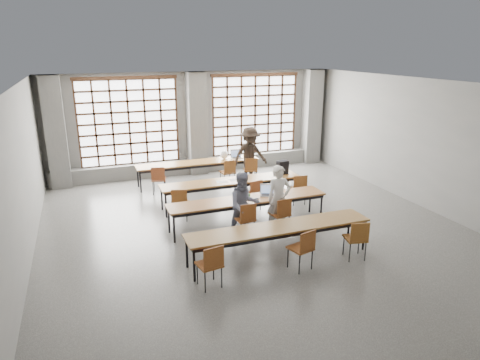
# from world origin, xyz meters

# --- Properties ---
(floor) EXTENTS (11.00, 11.00, 0.00)m
(floor) POSITION_xyz_m (0.00, 0.00, 0.00)
(floor) COLOR #494947
(floor) RESTS_ON ground
(ceiling) EXTENTS (11.00, 11.00, 0.00)m
(ceiling) POSITION_xyz_m (0.00, 0.00, 3.50)
(ceiling) COLOR silver
(ceiling) RESTS_ON floor
(wall_back) EXTENTS (10.00, 0.00, 10.00)m
(wall_back) POSITION_xyz_m (0.00, 5.50, 1.75)
(wall_back) COLOR slate
(wall_back) RESTS_ON floor
(wall_front) EXTENTS (10.00, 0.00, 10.00)m
(wall_front) POSITION_xyz_m (0.00, -5.50, 1.75)
(wall_front) COLOR slate
(wall_front) RESTS_ON floor
(wall_left) EXTENTS (0.00, 11.00, 11.00)m
(wall_left) POSITION_xyz_m (-5.00, 0.00, 1.75)
(wall_left) COLOR slate
(wall_left) RESTS_ON floor
(wall_right) EXTENTS (0.00, 11.00, 11.00)m
(wall_right) POSITION_xyz_m (5.00, 0.00, 1.75)
(wall_right) COLOR slate
(wall_right) RESTS_ON floor
(column_left) EXTENTS (0.60, 0.55, 3.50)m
(column_left) POSITION_xyz_m (-4.50, 5.22, 1.75)
(column_left) COLOR #595956
(column_left) RESTS_ON floor
(column_mid) EXTENTS (0.60, 0.55, 3.50)m
(column_mid) POSITION_xyz_m (0.00, 5.22, 1.75)
(column_mid) COLOR #595956
(column_mid) RESTS_ON floor
(column_right) EXTENTS (0.60, 0.55, 3.50)m
(column_right) POSITION_xyz_m (4.50, 5.22, 1.75)
(column_right) COLOR #595956
(column_right) RESTS_ON floor
(window_left) EXTENTS (3.32, 0.12, 3.00)m
(window_left) POSITION_xyz_m (-2.25, 5.42, 1.90)
(window_left) COLOR white
(window_left) RESTS_ON wall_back
(window_right) EXTENTS (3.32, 0.12, 3.00)m
(window_right) POSITION_xyz_m (2.25, 5.42, 1.90)
(window_right) COLOR white
(window_right) RESTS_ON wall_back
(sill_ledge) EXTENTS (9.80, 0.35, 0.50)m
(sill_ledge) POSITION_xyz_m (0.00, 5.30, 0.25)
(sill_ledge) COLOR #595956
(sill_ledge) RESTS_ON floor
(desk_row_a) EXTENTS (4.00, 0.70, 0.73)m
(desk_row_a) POSITION_xyz_m (-0.30, 4.02, 0.66)
(desk_row_a) COLOR brown
(desk_row_a) RESTS_ON floor
(desk_row_b) EXTENTS (4.00, 0.70, 0.73)m
(desk_row_b) POSITION_xyz_m (0.04, 1.76, 0.66)
(desk_row_b) COLOR brown
(desk_row_b) RESTS_ON floor
(desk_row_c) EXTENTS (4.00, 0.70, 0.73)m
(desk_row_c) POSITION_xyz_m (-0.09, 0.19, 0.66)
(desk_row_c) COLOR brown
(desk_row_c) RESTS_ON floor
(desk_row_d) EXTENTS (4.00, 0.70, 0.73)m
(desk_row_d) POSITION_xyz_m (-0.09, -1.62, 0.66)
(desk_row_d) COLOR brown
(desk_row_d) RESTS_ON floor
(chair_back_left) EXTENTS (0.51, 0.51, 0.88)m
(chair_back_left) POSITION_xyz_m (-1.72, 3.40, 0.54)
(chair_back_left) COLOR maroon
(chair_back_left) RESTS_ON floor
(chair_back_mid) EXTENTS (0.46, 0.47, 0.88)m
(chair_back_mid) POSITION_xyz_m (0.51, 3.39, 0.54)
(chair_back_mid) COLOR brown
(chair_back_mid) RESTS_ON floor
(chair_back_right) EXTENTS (0.50, 0.51, 0.88)m
(chair_back_right) POSITION_xyz_m (1.28, 3.40, 0.54)
(chair_back_right) COLOR brown
(chair_back_right) RESTS_ON floor
(chair_mid_left) EXTENTS (0.52, 0.53, 0.88)m
(chair_mid_left) POSITION_xyz_m (-1.59, 1.14, 0.54)
(chair_mid_left) COLOR brown
(chair_mid_left) RESTS_ON floor
(chair_mid_centre) EXTENTS (0.51, 0.51, 0.88)m
(chair_mid_centre) POSITION_xyz_m (0.46, 1.14, 0.54)
(chair_mid_centre) COLOR maroon
(chair_mid_centre) RESTS_ON floor
(chair_mid_right) EXTENTS (0.47, 0.47, 0.88)m
(chair_mid_right) POSITION_xyz_m (1.83, 1.13, 0.54)
(chair_mid_right) COLOR brown
(chair_mid_right) RESTS_ON floor
(chair_front_left) EXTENTS (0.45, 0.45, 0.88)m
(chair_front_left) POSITION_xyz_m (-0.38, -0.44, 0.54)
(chair_front_left) COLOR brown
(chair_front_left) RESTS_ON floor
(chair_front_right) EXTENTS (0.48, 0.48, 0.88)m
(chair_front_right) POSITION_xyz_m (0.52, -0.43, 0.54)
(chair_front_right) COLOR maroon
(chair_front_right) RESTS_ON floor
(chair_near_left) EXTENTS (0.48, 0.49, 0.88)m
(chair_near_left) POSITION_xyz_m (-1.78, -2.25, 0.54)
(chair_near_left) COLOR brown
(chair_near_left) RESTS_ON floor
(chair_near_mid) EXTENTS (0.51, 0.52, 0.88)m
(chair_near_mid) POSITION_xyz_m (0.13, -2.24, 0.54)
(chair_near_mid) COLOR brown
(chair_near_mid) RESTS_ON floor
(chair_near_right) EXTENTS (0.50, 0.50, 0.88)m
(chair_near_right) POSITION_xyz_m (1.39, -2.25, 0.54)
(chair_near_right) COLOR brown
(chair_near_right) RESTS_ON floor
(student_male) EXTENTS (0.61, 0.41, 1.64)m
(student_male) POSITION_xyz_m (0.51, -0.31, 0.82)
(student_male) COLOR silver
(student_male) RESTS_ON floor
(student_female) EXTENTS (0.81, 0.65, 1.56)m
(student_female) POSITION_xyz_m (-0.39, -0.31, 0.78)
(student_female) COLOR navy
(student_female) RESTS_ON floor
(student_back) EXTENTS (1.23, 0.76, 1.84)m
(student_back) POSITION_xyz_m (1.30, 3.52, 0.92)
(student_back) COLOR black
(student_back) RESTS_ON floor
(laptop_front) EXTENTS (0.44, 0.41, 0.26)m
(laptop_front) POSITION_xyz_m (0.48, 0.30, 0.79)
(laptop_front) COLOR #AAA9AE
(laptop_front) RESTS_ON desk_row_c
(laptop_back) EXTENTS (0.39, 0.34, 0.26)m
(laptop_back) POSITION_xyz_m (1.06, 4.13, 0.79)
(laptop_back) COLOR #AFAFB4
(laptop_back) RESTS_ON desk_row_a
(mouse) EXTENTS (0.11, 0.08, 0.04)m
(mouse) POSITION_xyz_m (0.86, 0.17, 0.75)
(mouse) COLOR white
(mouse) RESTS_ON desk_row_c
(green_box) EXTENTS (0.26, 0.14, 0.09)m
(green_box) POSITION_xyz_m (-0.14, 0.27, 0.78)
(green_box) COLOR green
(green_box) RESTS_ON desk_row_c
(phone) EXTENTS (0.13, 0.06, 0.01)m
(phone) POSITION_xyz_m (0.09, 0.09, 0.74)
(phone) COLOR black
(phone) RESTS_ON desk_row_c
(paper_sheet_b) EXTENTS (0.32, 0.25, 0.00)m
(paper_sheet_b) POSITION_xyz_m (-0.26, 1.71, 0.73)
(paper_sheet_b) COLOR white
(paper_sheet_b) RESTS_ON desk_row_b
(paper_sheet_c) EXTENTS (0.32, 0.25, 0.00)m
(paper_sheet_c) POSITION_xyz_m (0.14, 1.76, 0.73)
(paper_sheet_c) COLOR white
(paper_sheet_c) RESTS_ON desk_row_b
(backpack) EXTENTS (0.35, 0.25, 0.40)m
(backpack) POSITION_xyz_m (1.64, 1.81, 0.93)
(backpack) COLOR black
(backpack) RESTS_ON desk_row_b
(plastic_bag) EXTENTS (0.29, 0.24, 0.29)m
(plastic_bag) POSITION_xyz_m (0.60, 4.07, 0.87)
(plastic_bag) COLOR white
(plastic_bag) RESTS_ON desk_row_a
(red_pouch) EXTENTS (0.21, 0.10, 0.06)m
(red_pouch) POSITION_xyz_m (-1.79, -2.17, 0.50)
(red_pouch) COLOR maroon
(red_pouch) RESTS_ON chair_near_left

